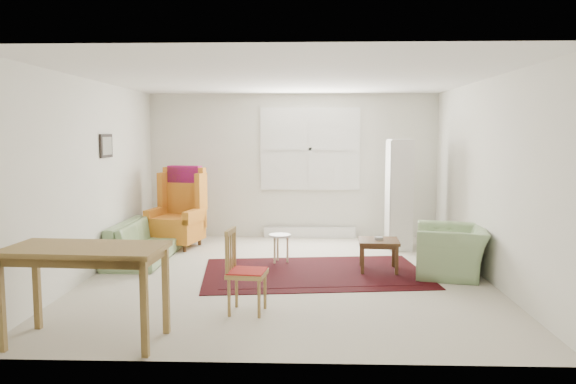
{
  "coord_description": "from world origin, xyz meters",
  "views": [
    {
      "loc": [
        0.25,
        -7.04,
        1.82
      ],
      "look_at": [
        0.0,
        0.3,
        1.05
      ],
      "focal_mm": 35.0,
      "sensor_mm": 36.0,
      "label": 1
    }
  ],
  "objects_px": {
    "wingback_chair": "(176,207)",
    "desk_chair": "(247,271)",
    "sofa": "(145,233)",
    "stool": "(280,249)",
    "coffee_table": "(378,255)",
    "armchair": "(451,246)",
    "cabinet": "(399,194)",
    "desk": "(87,294)"
  },
  "relations": [
    {
      "from": "desk",
      "to": "desk_chair",
      "type": "xyz_separation_m",
      "value": [
        1.31,
        0.86,
        0.0
      ]
    },
    {
      "from": "sofa",
      "to": "desk",
      "type": "xyz_separation_m",
      "value": [
        0.44,
        -3.27,
        0.05
      ]
    },
    {
      "from": "armchair",
      "to": "wingback_chair",
      "type": "xyz_separation_m",
      "value": [
        -3.94,
        1.62,
        0.27
      ]
    },
    {
      "from": "stool",
      "to": "desk_chair",
      "type": "relative_size",
      "value": 0.48
    },
    {
      "from": "cabinet",
      "to": "desk",
      "type": "distance_m",
      "value": 5.44
    },
    {
      "from": "armchair",
      "to": "stool",
      "type": "xyz_separation_m",
      "value": [
        -2.23,
        0.6,
        -0.17
      ]
    },
    {
      "from": "sofa",
      "to": "stool",
      "type": "xyz_separation_m",
      "value": [
        1.97,
        -0.21,
        -0.17
      ]
    },
    {
      "from": "wingback_chair",
      "to": "desk_chair",
      "type": "xyz_separation_m",
      "value": [
        1.48,
        -3.22,
        -0.22
      ]
    },
    {
      "from": "stool",
      "to": "desk",
      "type": "relative_size",
      "value": 0.31
    },
    {
      "from": "stool",
      "to": "sofa",
      "type": "bearing_deg",
      "value": 173.89
    },
    {
      "from": "coffee_table",
      "to": "desk",
      "type": "bearing_deg",
      "value": -137.32
    },
    {
      "from": "wingback_chair",
      "to": "coffee_table",
      "type": "xyz_separation_m",
      "value": [
        3.03,
        -1.44,
        -0.44
      ]
    },
    {
      "from": "sofa",
      "to": "coffee_table",
      "type": "bearing_deg",
      "value": -100.39
    },
    {
      "from": "sofa",
      "to": "cabinet",
      "type": "height_order",
      "value": "cabinet"
    },
    {
      "from": "armchair",
      "to": "cabinet",
      "type": "xyz_separation_m",
      "value": [
        -0.38,
        1.78,
        0.48
      ]
    },
    {
      "from": "coffee_table",
      "to": "cabinet",
      "type": "height_order",
      "value": "cabinet"
    },
    {
      "from": "desk_chair",
      "to": "stool",
      "type": "bearing_deg",
      "value": 1.05
    },
    {
      "from": "desk_chair",
      "to": "sofa",
      "type": "bearing_deg",
      "value": 42.79
    },
    {
      "from": "sofa",
      "to": "desk",
      "type": "height_order",
      "value": "desk"
    },
    {
      "from": "desk",
      "to": "desk_chair",
      "type": "distance_m",
      "value": 1.56
    },
    {
      "from": "stool",
      "to": "cabinet",
      "type": "bearing_deg",
      "value": 32.54
    },
    {
      "from": "sofa",
      "to": "desk_chair",
      "type": "height_order",
      "value": "desk_chair"
    },
    {
      "from": "sofa",
      "to": "cabinet",
      "type": "bearing_deg",
      "value": -75.34
    },
    {
      "from": "sofa",
      "to": "stool",
      "type": "height_order",
      "value": "sofa"
    },
    {
      "from": "stool",
      "to": "wingback_chair",
      "type": "bearing_deg",
      "value": 149.15
    },
    {
      "from": "armchair",
      "to": "coffee_table",
      "type": "xyz_separation_m",
      "value": [
        -0.9,
        0.18,
        -0.17
      ]
    },
    {
      "from": "coffee_table",
      "to": "stool",
      "type": "height_order",
      "value": "coffee_table"
    },
    {
      "from": "wingback_chair",
      "to": "cabinet",
      "type": "xyz_separation_m",
      "value": [
        3.55,
        0.16,
        0.21
      ]
    },
    {
      "from": "sofa",
      "to": "stool",
      "type": "relative_size",
      "value": 4.51
    },
    {
      "from": "stool",
      "to": "desk",
      "type": "height_order",
      "value": "desk"
    },
    {
      "from": "cabinet",
      "to": "desk_chair",
      "type": "height_order",
      "value": "cabinet"
    },
    {
      "from": "sofa",
      "to": "wingback_chair",
      "type": "distance_m",
      "value": 0.89
    },
    {
      "from": "wingback_chair",
      "to": "coffee_table",
      "type": "height_order",
      "value": "wingback_chair"
    },
    {
      "from": "desk",
      "to": "stool",
      "type": "bearing_deg",
      "value": 63.38
    },
    {
      "from": "sofa",
      "to": "coffee_table",
      "type": "height_order",
      "value": "sofa"
    },
    {
      "from": "wingback_chair",
      "to": "stool",
      "type": "distance_m",
      "value": 2.04
    },
    {
      "from": "wingback_chair",
      "to": "stool",
      "type": "relative_size",
      "value": 3.14
    },
    {
      "from": "armchair",
      "to": "desk_chair",
      "type": "relative_size",
      "value": 1.13
    },
    {
      "from": "sofa",
      "to": "stool",
      "type": "distance_m",
      "value": 1.99
    },
    {
      "from": "desk_chair",
      "to": "cabinet",
      "type": "bearing_deg",
      "value": -24.65
    },
    {
      "from": "sofa",
      "to": "desk",
      "type": "relative_size",
      "value": 1.39
    },
    {
      "from": "sofa",
      "to": "coffee_table",
      "type": "relative_size",
      "value": 3.57
    }
  ]
}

